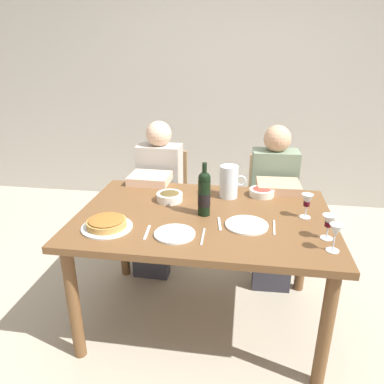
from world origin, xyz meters
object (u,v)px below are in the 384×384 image
(dining_table, at_px, (204,228))
(chair_left, at_px, (164,195))
(wine_glass_left_diner, at_px, (329,222))
(wine_glass_centre, at_px, (335,232))
(dinner_plate_left_setting, at_px, (247,225))
(baked_tart, at_px, (107,223))
(diner_right, at_px, (274,200))
(water_pitcher, at_px, (229,183))
(wine_glass_right_diner, at_px, (307,201))
(olive_bowl, at_px, (170,196))
(dinner_plate_right_setting, at_px, (175,234))
(salad_bowl, at_px, (262,192))
(wine_bottle, at_px, (204,193))
(diner_left, at_px, (157,192))
(chair_right, at_px, (270,203))

(dining_table, xyz_separation_m, chair_left, (-0.45, 0.89, -0.17))
(dining_table, bearing_deg, wine_glass_left_diner, -16.35)
(wine_glass_centre, height_order, dinner_plate_left_setting, wine_glass_centre)
(baked_tart, height_order, diner_right, diner_right)
(water_pitcher, height_order, wine_glass_right_diner, water_pitcher)
(chair_left, bearing_deg, water_pitcher, 135.69)
(olive_bowl, xyz_separation_m, dinner_plate_right_setting, (0.12, -0.45, -0.03))
(salad_bowl, bearing_deg, wine_bottle, -134.73)
(wine_bottle, height_order, dinner_plate_left_setting, wine_bottle)
(wine_glass_left_diner, relative_size, dinner_plate_right_setting, 0.61)
(dining_table, xyz_separation_m, dinner_plate_left_setting, (0.25, -0.11, 0.10))
(dinner_plate_left_setting, bearing_deg, chair_left, 124.84)
(chair_left, height_order, diner_left, diner_left)
(water_pitcher, height_order, olive_bowl, water_pitcher)
(dinner_plate_left_setting, bearing_deg, chair_right, 78.73)
(diner_left, bearing_deg, dinner_plate_left_setting, 134.08)
(wine_bottle, distance_m, dinner_plate_left_setting, 0.31)
(wine_glass_right_diner, bearing_deg, dinner_plate_right_setting, -155.41)
(dining_table, distance_m, chair_right, 0.99)
(baked_tart, distance_m, wine_glass_centre, 1.18)
(salad_bowl, relative_size, dinner_plate_left_setting, 0.69)
(diner_left, bearing_deg, diner_right, 179.87)
(wine_glass_left_diner, bearing_deg, wine_glass_centre, -87.59)
(dining_table, xyz_separation_m, olive_bowl, (-0.24, 0.17, 0.12))
(olive_bowl, height_order, dinner_plate_right_setting, olive_bowl)
(olive_bowl, relative_size, dinner_plate_right_setting, 0.77)
(chair_right, bearing_deg, salad_bowl, 76.77)
(chair_left, bearing_deg, diner_left, 90.27)
(wine_glass_centre, bearing_deg, dinner_plate_left_setting, 153.83)
(water_pitcher, xyz_separation_m, diner_left, (-0.58, 0.36, -0.24))
(wine_glass_left_diner, bearing_deg, water_pitcher, 137.39)
(dinner_plate_left_setting, bearing_deg, wine_bottle, 154.92)
(baked_tart, height_order, wine_glass_left_diner, wine_glass_left_diner)
(wine_glass_left_diner, bearing_deg, wine_bottle, 163.40)
(wine_glass_left_diner, bearing_deg, wine_glass_right_diner, 107.18)
(dining_table, relative_size, wine_glass_left_diner, 11.32)
(olive_bowl, height_order, chair_right, chair_right)
(dining_table, height_order, wine_glass_centre, wine_glass_centre)
(olive_bowl, height_order, diner_left, diner_left)
(baked_tart, bearing_deg, chair_right, 49.60)
(baked_tart, distance_m, diner_left, 0.93)
(baked_tart, height_order, chair_right, chair_right)
(wine_glass_left_diner, bearing_deg, olive_bowl, 157.90)
(wine_glass_centre, xyz_separation_m, dinner_plate_right_setting, (-0.79, 0.04, -0.10))
(wine_glass_centre, distance_m, diner_right, 1.00)
(wine_glass_right_diner, bearing_deg, diner_left, 149.80)
(wine_glass_centre, height_order, diner_right, diner_right)
(wine_bottle, distance_m, dinner_plate_right_setting, 0.33)
(baked_tart, height_order, chair_left, chair_left)
(salad_bowl, height_order, chair_right, chair_right)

